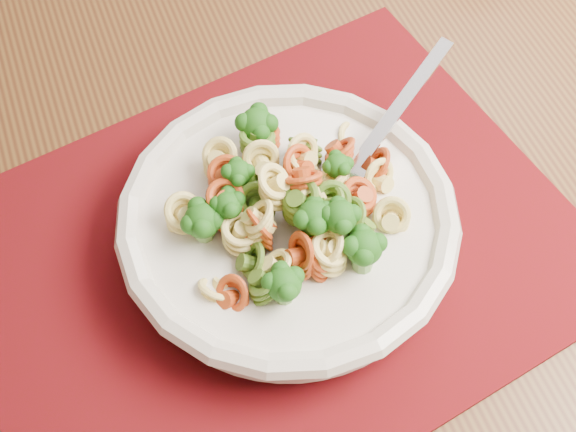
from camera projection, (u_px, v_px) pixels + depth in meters
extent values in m
cube|color=#583818|center=(289.00, 151.00, 0.70)|extent=(1.48, 1.07, 0.04)
cube|color=#583818|center=(554.00, 24.00, 1.34)|extent=(0.08, 0.08, 0.75)
cube|color=#570311|center=(272.00, 252.00, 0.62)|extent=(0.55, 0.49, 0.00)
cylinder|color=beige|center=(288.00, 240.00, 0.62)|extent=(0.11, 0.11, 0.01)
cylinder|color=beige|center=(288.00, 228.00, 0.61)|extent=(0.24, 0.24, 0.03)
torus|color=beige|center=(288.00, 217.00, 0.59)|extent=(0.26, 0.26, 0.02)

